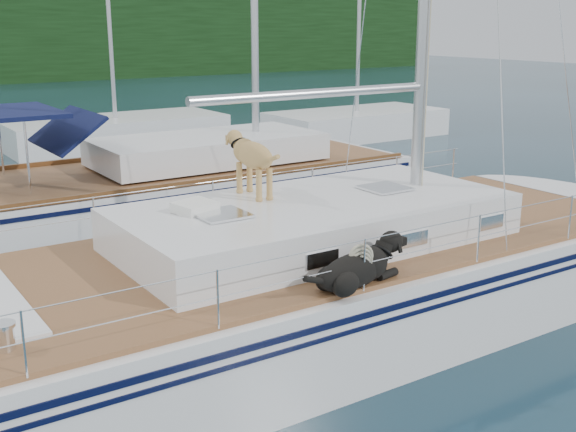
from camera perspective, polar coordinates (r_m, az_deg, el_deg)
ground at (r=9.69m, az=-1.84°, el=-9.87°), size 120.00×120.00×0.00m
main_sailboat at (r=9.46m, az=-1.39°, el=-6.04°), size 12.00×3.85×14.01m
neighbor_sailboat at (r=15.33m, az=-9.86°, el=1.85°), size 11.00×3.50×13.30m
bg_boat_center at (r=25.26m, az=-13.43°, el=6.45°), size 7.20×3.00×11.65m
bg_boat_east at (r=26.61m, az=5.42°, el=7.23°), size 6.40×3.00×11.65m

